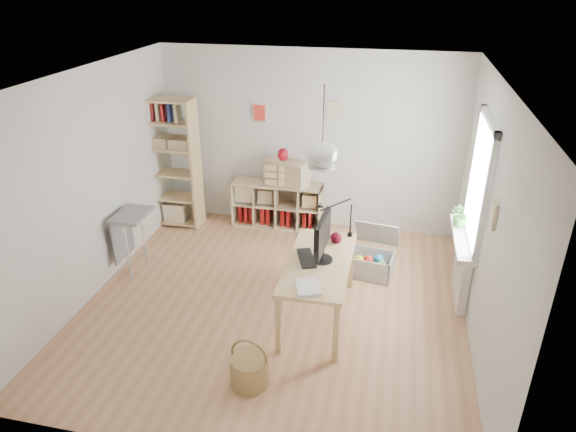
% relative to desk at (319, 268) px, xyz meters
% --- Properties ---
extents(ground, '(4.50, 4.50, 0.00)m').
position_rel_desk_xyz_m(ground, '(-0.55, 0.15, -0.66)').
color(ground, tan).
rests_on(ground, ground).
extents(room_shell, '(4.50, 4.50, 4.50)m').
position_rel_desk_xyz_m(room_shell, '(-0.00, 0.00, 1.34)').
color(room_shell, white).
rests_on(room_shell, ground).
extents(window_unit, '(0.07, 1.16, 1.46)m').
position_rel_desk_xyz_m(window_unit, '(1.68, 0.75, 0.89)').
color(window_unit, white).
rests_on(window_unit, ground).
extents(radiator, '(0.10, 0.80, 0.80)m').
position_rel_desk_xyz_m(radiator, '(1.64, 0.75, -0.26)').
color(radiator, white).
rests_on(radiator, ground).
extents(windowsill, '(0.22, 1.20, 0.06)m').
position_rel_desk_xyz_m(windowsill, '(1.59, 0.75, 0.17)').
color(windowsill, white).
rests_on(windowsill, radiator).
extents(desk, '(0.70, 1.50, 0.75)m').
position_rel_desk_xyz_m(desk, '(0.00, 0.00, 0.00)').
color(desk, tan).
rests_on(desk, ground).
extents(cube_shelf, '(1.40, 0.38, 0.72)m').
position_rel_desk_xyz_m(cube_shelf, '(-1.02, 2.23, -0.36)').
color(cube_shelf, tan).
rests_on(cube_shelf, ground).
extents(tall_bookshelf, '(0.80, 0.38, 2.00)m').
position_rel_desk_xyz_m(tall_bookshelf, '(-2.59, 1.95, 0.43)').
color(tall_bookshelf, tan).
rests_on(tall_bookshelf, ground).
extents(side_table, '(0.40, 0.55, 0.85)m').
position_rel_desk_xyz_m(side_table, '(-2.59, 0.50, 0.01)').
color(side_table, gray).
rests_on(side_table, ground).
extents(chair, '(0.45, 0.45, 0.74)m').
position_rel_desk_xyz_m(chair, '(-0.18, 0.61, -0.23)').
color(chair, gray).
rests_on(chair, ground).
extents(wicker_basket, '(0.38, 0.38, 0.53)m').
position_rel_desk_xyz_m(wicker_basket, '(-0.47, -1.20, -0.49)').
color(wicker_basket, '#AC884D').
rests_on(wicker_basket, ground).
extents(storage_chest, '(0.68, 0.74, 0.63)m').
position_rel_desk_xyz_m(storage_chest, '(0.54, 1.11, -0.45)').
color(storage_chest, beige).
rests_on(storage_chest, ground).
extents(monitor, '(0.24, 0.61, 0.53)m').
position_rel_desk_xyz_m(monitor, '(0.03, 0.03, 0.39)').
color(monitor, black).
rests_on(monitor, desk).
extents(keyboard, '(0.30, 0.45, 0.02)m').
position_rel_desk_xyz_m(keyboard, '(-0.15, 0.02, 0.10)').
color(keyboard, black).
rests_on(keyboard, desk).
extents(task_lamp, '(0.42, 0.16, 0.45)m').
position_rel_desk_xyz_m(task_lamp, '(0.06, 0.62, 0.40)').
color(task_lamp, black).
rests_on(task_lamp, desk).
extents(yarn_ball, '(0.14, 0.14, 0.14)m').
position_rel_desk_xyz_m(yarn_ball, '(0.13, 0.46, 0.16)').
color(yarn_ball, '#4A0919').
rests_on(yarn_ball, desk).
extents(paper_tray, '(0.32, 0.36, 0.03)m').
position_rel_desk_xyz_m(paper_tray, '(-0.02, -0.55, 0.11)').
color(paper_tray, white).
rests_on(paper_tray, desk).
extents(drawer_chest, '(0.72, 0.49, 0.38)m').
position_rel_desk_xyz_m(drawer_chest, '(-0.85, 2.19, 0.25)').
color(drawer_chest, tan).
rests_on(drawer_chest, cube_shelf).
extents(red_vase, '(0.16, 0.16, 0.19)m').
position_rel_desk_xyz_m(red_vase, '(-0.91, 2.19, 0.54)').
color(red_vase, maroon).
rests_on(red_vase, drawer_chest).
extents(potted_plant, '(0.33, 0.30, 0.32)m').
position_rel_desk_xyz_m(potted_plant, '(1.57, 1.01, 0.36)').
color(potted_plant, '#265E23').
rests_on(potted_plant, windowsill).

